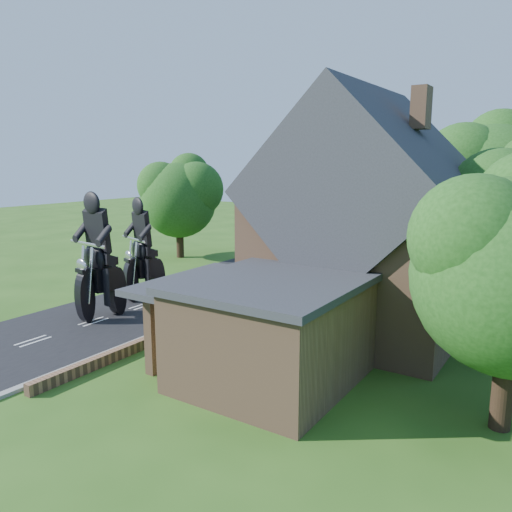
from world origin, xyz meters
The scene contains 17 objects.
ground centered at (0.00, 0.00, 0.00)m, with size 120.00×120.00×0.00m, color #2A5317.
road centered at (0.00, 0.00, 0.01)m, with size 7.00×80.00×0.02m, color black.
kerb centered at (3.65, 0.00, 0.06)m, with size 0.30×80.00×0.12m, color gray.
garden_wall centered at (4.30, 5.00, 0.20)m, with size 0.30×22.00×0.40m, color #8C6447.
house centered at (10.49, 6.00, 4.34)m, with size 9.54×8.64×10.24m.
annex centered at (9.87, -0.80, 1.77)m, with size 7.05×5.94×3.44m.
tree_behind_house centered at (14.18, 16.14, 6.23)m, with size 7.81×7.20×10.08m.
tree_behind_left centered at (8.16, 17.13, 5.73)m, with size 6.94×6.40×9.16m.
tree_far_road centered at (-6.86, 14.11, 4.84)m, with size 6.08×5.60×7.84m.
shrub_a centered at (5.30, -1.00, 0.55)m, with size 0.90×0.90×1.10m, color #173C13.
shrub_b centered at (5.30, 1.50, 0.55)m, with size 0.90×0.90×1.10m, color #173C13.
shrub_c centered at (5.30, 4.00, 0.55)m, with size 0.90×0.90×1.10m, color #173C13.
shrub_d centered at (5.30, 9.00, 0.55)m, with size 0.90×0.90×1.10m, color #173C13.
shrub_e centered at (5.30, 11.50, 0.55)m, with size 0.90×0.90×1.10m, color #173C13.
shrub_f centered at (5.30, 14.00, 0.55)m, with size 0.90×0.90×1.10m, color #173C13.
motorcycle_lead centered at (-0.12, 0.61, 0.88)m, with size 0.48×1.89×1.76m, color black, non-canonical shape.
motorcycle_follow centered at (-0.81, 3.99, 0.81)m, with size 0.44×1.74×1.62m, color black, non-canonical shape.
Camera 1 is at (18.08, -14.10, 7.14)m, focal length 35.00 mm.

